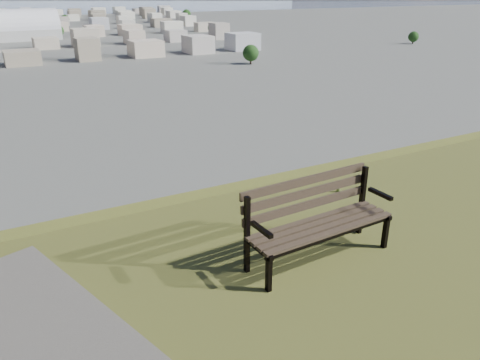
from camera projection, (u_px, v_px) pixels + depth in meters
park_bench at (316, 215)px, 5.49m from camera, size 1.86×0.68×0.96m
arena at (9, 31)px, 260.61m from camera, size 52.83×24.05×21.95m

